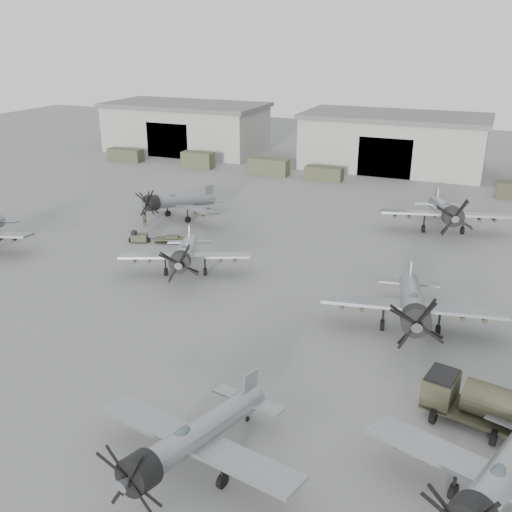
{
  "coord_description": "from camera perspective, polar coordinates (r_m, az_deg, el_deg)",
  "views": [
    {
      "loc": [
        15.07,
        -31.35,
        20.84
      ],
      "look_at": [
        -2.85,
        11.48,
        2.5
      ],
      "focal_mm": 40.0,
      "sensor_mm": 36.0,
      "label": 1
    }
  ],
  "objects": [
    {
      "name": "aircraft_mid_2",
      "position": [
        43.04,
        15.39,
        -4.62
      ],
      "size": [
        13.41,
        12.07,
        5.32
      ],
      "rotation": [
        0.0,
        0.0,
        0.18
      ],
      "color": "gray",
      "rests_on": "ground"
    },
    {
      "name": "aircraft_near_2",
      "position": [
        29.22,
        23.22,
        -19.84
      ],
      "size": [
        12.83,
        11.55,
        5.13
      ],
      "rotation": [
        0.0,
        0.0,
        -0.3
      ],
      "color": "gray",
      "rests_on": "ground"
    },
    {
      "name": "fuel_tanker",
      "position": [
        35.08,
        22.21,
        -13.56
      ],
      "size": [
        7.51,
        3.76,
        2.77
      ],
      "rotation": [
        0.0,
        0.0,
        -0.2
      ],
      "color": "#393725",
      "rests_on": "ground"
    },
    {
      "name": "aircraft_mid_1",
      "position": [
        51.79,
        -7.17,
        0.25
      ],
      "size": [
        11.67,
        10.58,
        4.77
      ],
      "rotation": [
        0.0,
        0.0,
        0.41
      ],
      "color": "#9FA3A7",
      "rests_on": "ground"
    },
    {
      "name": "support_truck_2",
      "position": [
        89.54,
        1.28,
        8.92
      ],
      "size": [
        6.29,
        2.2,
        2.53
      ],
      "primitive_type": "cube",
      "color": "#444B31",
      "rests_on": "ground"
    },
    {
      "name": "ground",
      "position": [
        40.55,
        -2.58,
        -9.4
      ],
      "size": [
        220.0,
        220.0,
        0.0
      ],
      "primitive_type": "plane",
      "color": "slate",
      "rests_on": "ground"
    },
    {
      "name": "aircraft_far_0",
      "position": [
        67.92,
        -8.01,
        5.4
      ],
      "size": [
        11.94,
        10.76,
        4.8
      ],
      "rotation": [
        0.0,
        0.0,
        -0.34
      ],
      "color": "gray",
      "rests_on": "ground"
    },
    {
      "name": "tug_trailer",
      "position": [
        61.31,
        -10.37,
        1.78
      ],
      "size": [
        6.12,
        3.27,
        1.23
      ],
      "rotation": [
        0.0,
        0.0,
        0.37
      ],
      "color": "#393E29",
      "rests_on": "ground"
    },
    {
      "name": "hangar_center",
      "position": [
        95.95,
        13.59,
        11.09
      ],
      "size": [
        29.0,
        14.8,
        8.7
      ],
      "color": "#99998F",
      "rests_on": "ground"
    },
    {
      "name": "support_truck_0",
      "position": [
        102.06,
        -12.9,
        9.84
      ],
      "size": [
        6.22,
        2.2,
        2.08
      ],
      "primitive_type": "cube",
      "color": "#40472E",
      "rests_on": "ground"
    },
    {
      "name": "support_truck_1",
      "position": [
        94.67,
        -5.83,
        9.54
      ],
      "size": [
        5.24,
        2.2,
        2.6
      ],
      "primitive_type": "cube",
      "color": "#44482F",
      "rests_on": "ground"
    },
    {
      "name": "aircraft_near_1",
      "position": [
        29.61,
        -6.56,
        -17.74
      ],
      "size": [
        11.92,
        10.73,
        4.73
      ],
      "rotation": [
        0.0,
        0.0,
        -0.18
      ],
      "color": "gray",
      "rests_on": "ground"
    },
    {
      "name": "aircraft_far_1",
      "position": [
        65.71,
        18.4,
        4.25
      ],
      "size": [
        13.97,
        12.57,
        5.56
      ],
      "rotation": [
        0.0,
        0.0,
        0.26
      ],
      "color": "#919399",
      "rests_on": "ground"
    },
    {
      "name": "ground_crew",
      "position": [
        66.62,
        -11.08,
        3.67
      ],
      "size": [
        0.6,
        0.71,
        1.67
      ],
      "primitive_type": "imported",
      "rotation": [
        0.0,
        0.0,
        1.2
      ],
      "color": "#393F29",
      "rests_on": "ground"
    },
    {
      "name": "support_truck_3",
      "position": [
        86.83,
        6.81,
        8.2
      ],
      "size": [
        5.61,
        2.2,
        2.02
      ],
      "primitive_type": "cube",
      "color": "#41442D",
      "rests_on": "ground"
    },
    {
      "name": "hangar_left",
      "position": [
        108.6,
        -7.01,
        12.68
      ],
      "size": [
        29.0,
        14.8,
        8.7
      ],
      "color": "#99998F",
      "rests_on": "ground"
    }
  ]
}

